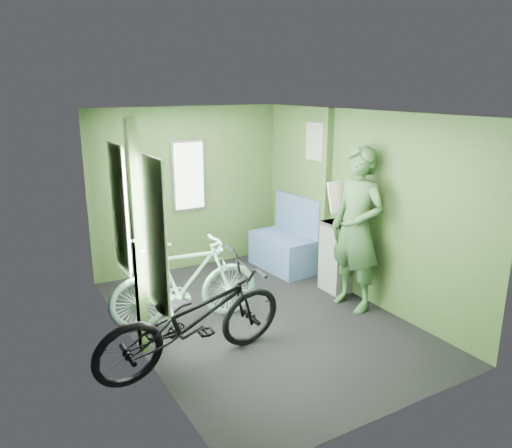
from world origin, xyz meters
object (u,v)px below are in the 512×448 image
(bicycle_black, at_px, (196,366))
(waste_box, at_px, (336,257))
(passenger, at_px, (357,229))
(bench_seat, at_px, (285,248))
(bicycle_mint, at_px, (187,323))

(bicycle_black, height_order, waste_box, waste_box)
(passenger, bearing_deg, bench_seat, 171.49)
(bicycle_mint, xyz_separation_m, bench_seat, (1.92, 0.93, 0.31))
(bicycle_mint, bearing_deg, waste_box, -84.70)
(bench_seat, bearing_deg, passenger, -94.14)
(bicycle_mint, height_order, bench_seat, bench_seat)
(bicycle_mint, xyz_separation_m, passenger, (1.91, -0.58, 0.96))
(bicycle_black, relative_size, passenger, 1.01)
(waste_box, height_order, bench_seat, bench_seat)
(passenger, bearing_deg, waste_box, 157.95)
(waste_box, xyz_separation_m, bench_seat, (-0.11, 1.01, -0.15))
(bicycle_black, relative_size, waste_box, 2.12)
(waste_box, bearing_deg, bench_seat, 96.28)
(waste_box, bearing_deg, passenger, -103.98)
(passenger, height_order, bench_seat, passenger)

